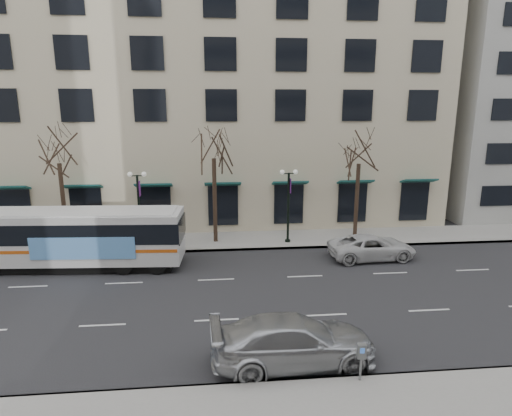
{
  "coord_description": "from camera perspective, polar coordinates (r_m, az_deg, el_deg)",
  "views": [
    {
      "loc": [
        0.11,
        -19.9,
        9.41
      ],
      "look_at": [
        2.24,
        2.46,
        4.0
      ],
      "focal_mm": 30.0,
      "sensor_mm": 36.0,
      "label": 1
    }
  ],
  "objects": [
    {
      "name": "tree_far_left",
      "position": [
        30.55,
        -24.94,
        7.2
      ],
      "size": [
        3.6,
        3.6,
        8.34
      ],
      "color": "black",
      "rests_on": "ground"
    },
    {
      "name": "lamp_post_right",
      "position": [
        29.25,
        4.35,
        0.73
      ],
      "size": [
        1.22,
        0.45,
        5.21
      ],
      "color": "black",
      "rests_on": "ground"
    },
    {
      "name": "city_bus",
      "position": [
        27.31,
        -23.11,
        -3.54
      ],
      "size": [
        13.0,
        3.64,
        3.48
      ],
      "rotation": [
        0.0,
        0.0,
        -0.07
      ],
      "color": "silver",
      "rests_on": "ground"
    },
    {
      "name": "building_hotel",
      "position": [
        41.04,
        -8.75,
        17.01
      ],
      "size": [
        40.0,
        20.0,
        24.0
      ],
      "primitive_type": "cube",
      "color": "#C4B895",
      "rests_on": "ground"
    },
    {
      "name": "lamp_post_left",
      "position": [
        29.29,
        -15.32,
        0.29
      ],
      "size": [
        1.22,
        0.45,
        5.21
      ],
      "color": "black",
      "rests_on": "ground"
    },
    {
      "name": "tree_far_right",
      "position": [
        30.5,
        13.64,
        7.54
      ],
      "size": [
        3.6,
        3.6,
        8.06
      ],
      "color": "black",
      "rests_on": "ground"
    },
    {
      "name": "sidewalk_far",
      "position": [
        30.76,
        3.99,
        -4.16
      ],
      "size": [
        80.0,
        4.0,
        0.15
      ],
      "primitive_type": "cube",
      "color": "gray",
      "rests_on": "ground"
    },
    {
      "name": "silver_car",
      "position": [
        16.68,
        5.04,
        -17.22
      ],
      "size": [
        6.3,
        2.83,
        1.79
      ],
      "primitive_type": "imported",
      "rotation": [
        0.0,
        0.0,
        1.62
      ],
      "color": "#B5B7BD",
      "rests_on": "ground"
    },
    {
      "name": "pay_station",
      "position": [
        15.82,
        13.87,
        -18.4
      ],
      "size": [
        0.31,
        0.22,
        1.37
      ],
      "rotation": [
        0.0,
        0.0,
        -0.07
      ],
      "color": "slate",
      "rests_on": "sidewalk_near"
    },
    {
      "name": "white_pickup",
      "position": [
        27.9,
        15.19,
        -5.04
      ],
      "size": [
        5.52,
        2.77,
        1.5
      ],
      "primitive_type": "imported",
      "rotation": [
        0.0,
        0.0,
        1.62
      ],
      "color": "silver",
      "rests_on": "ground"
    },
    {
      "name": "tree_far_mid",
      "position": [
        28.81,
        -5.69,
        8.49
      ],
      "size": [
        3.6,
        3.6,
        8.55
      ],
      "color": "black",
      "rests_on": "ground"
    },
    {
      "name": "ground",
      "position": [
        22.02,
        -5.31,
        -11.83
      ],
      "size": [
        160.0,
        160.0,
        0.0
      ],
      "primitive_type": "plane",
      "color": "black",
      "rests_on": "ground"
    }
  ]
}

